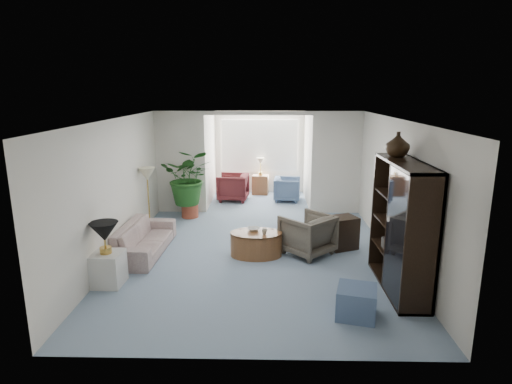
{
  "coord_description": "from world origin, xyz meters",
  "views": [
    {
      "loc": [
        0.18,
        -7.29,
        3.0
      ],
      "look_at": [
        0.0,
        0.6,
        1.1
      ],
      "focal_mm": 30.02,
      "sensor_mm": 36.0,
      "label": 1
    }
  ],
  "objects_px": {
    "sunroom_table": "(260,185)",
    "cabinet_urn": "(398,144)",
    "coffee_cup": "(264,232)",
    "end_table": "(107,269)",
    "coffee_bowl": "(254,229)",
    "sunroom_chair_blue": "(287,189)",
    "entertainment_cabinet": "(402,227)",
    "coffee_table": "(256,244)",
    "side_table_dark": "(342,233)",
    "sunroom_chair_maroon": "(233,187)",
    "table_lamp": "(104,232)",
    "framed_picture": "(400,168)",
    "plant_pot": "(190,211)",
    "ottoman": "(356,302)",
    "wingback_chair": "(307,234)",
    "floor_lamp": "(147,174)"
  },
  "relations": [
    {
      "from": "end_table",
      "to": "coffee_bowl",
      "type": "bearing_deg",
      "value": 31.03
    },
    {
      "from": "sunroom_chair_blue",
      "to": "sunroom_chair_maroon",
      "type": "relative_size",
      "value": 0.87
    },
    {
      "from": "cabinet_urn",
      "to": "sunroom_chair_blue",
      "type": "height_order",
      "value": "cabinet_urn"
    },
    {
      "from": "table_lamp",
      "to": "coffee_cup",
      "type": "relative_size",
      "value": 4.19
    },
    {
      "from": "sunroom_table",
      "to": "cabinet_urn",
      "type": "bearing_deg",
      "value": -68.39
    },
    {
      "from": "end_table",
      "to": "wingback_chair",
      "type": "height_order",
      "value": "wingback_chair"
    },
    {
      "from": "table_lamp",
      "to": "entertainment_cabinet",
      "type": "relative_size",
      "value": 0.22
    },
    {
      "from": "plant_pot",
      "to": "framed_picture",
      "type": "bearing_deg",
      "value": -33.02
    },
    {
      "from": "entertainment_cabinet",
      "to": "cabinet_urn",
      "type": "xyz_separation_m",
      "value": [
        0.0,
        0.5,
        1.18
      ]
    },
    {
      "from": "cabinet_urn",
      "to": "coffee_cup",
      "type": "bearing_deg",
      "value": 162.38
    },
    {
      "from": "entertainment_cabinet",
      "to": "sunroom_chair_blue",
      "type": "relative_size",
      "value": 2.77
    },
    {
      "from": "table_lamp",
      "to": "plant_pot",
      "type": "distance_m",
      "value": 3.81
    },
    {
      "from": "ottoman",
      "to": "plant_pot",
      "type": "relative_size",
      "value": 1.28
    },
    {
      "from": "coffee_bowl",
      "to": "cabinet_urn",
      "type": "relative_size",
      "value": 0.6
    },
    {
      "from": "cabinet_urn",
      "to": "sunroom_chair_maroon",
      "type": "height_order",
      "value": "cabinet_urn"
    },
    {
      "from": "coffee_table",
      "to": "wingback_chair",
      "type": "relative_size",
      "value": 1.14
    },
    {
      "from": "sunroom_table",
      "to": "framed_picture",
      "type": "bearing_deg",
      "value": -64.22
    },
    {
      "from": "table_lamp",
      "to": "sunroom_table",
      "type": "xyz_separation_m",
      "value": [
        2.32,
        6.05,
        -0.59
      ]
    },
    {
      "from": "table_lamp",
      "to": "coffee_bowl",
      "type": "relative_size",
      "value": 1.9
    },
    {
      "from": "framed_picture",
      "to": "side_table_dark",
      "type": "bearing_deg",
      "value": 140.4
    },
    {
      "from": "coffee_cup",
      "to": "sunroom_table",
      "type": "bearing_deg",
      "value": 91.53
    },
    {
      "from": "plant_pot",
      "to": "sunroom_chair_maroon",
      "type": "xyz_separation_m",
      "value": [
        0.91,
        1.62,
        0.21
      ]
    },
    {
      "from": "sunroom_table",
      "to": "end_table",
      "type": "bearing_deg",
      "value": -111.02
    },
    {
      "from": "sunroom_chair_maroon",
      "to": "table_lamp",
      "type": "bearing_deg",
      "value": -10.97
    },
    {
      "from": "wingback_chair",
      "to": "ottoman",
      "type": "xyz_separation_m",
      "value": [
        0.45,
        -2.26,
        -0.17
      ]
    },
    {
      "from": "table_lamp",
      "to": "plant_pot",
      "type": "relative_size",
      "value": 1.1
    },
    {
      "from": "table_lamp",
      "to": "framed_picture",
      "type": "bearing_deg",
      "value": 12.11
    },
    {
      "from": "wingback_chair",
      "to": "side_table_dark",
      "type": "xyz_separation_m",
      "value": [
        0.7,
        0.3,
        -0.06
      ]
    },
    {
      "from": "coffee_cup",
      "to": "end_table",
      "type": "bearing_deg",
      "value": -154.78
    },
    {
      "from": "entertainment_cabinet",
      "to": "sunroom_table",
      "type": "height_order",
      "value": "entertainment_cabinet"
    },
    {
      "from": "sunroom_chair_blue",
      "to": "cabinet_urn",
      "type": "bearing_deg",
      "value": -157.62
    },
    {
      "from": "entertainment_cabinet",
      "to": "cabinet_urn",
      "type": "height_order",
      "value": "cabinet_urn"
    },
    {
      "from": "coffee_bowl",
      "to": "sunroom_chair_blue",
      "type": "distance_m",
      "value": 4.03
    },
    {
      "from": "framed_picture",
      "to": "wingback_chair",
      "type": "relative_size",
      "value": 0.6
    },
    {
      "from": "floor_lamp",
      "to": "sunroom_chair_blue",
      "type": "xyz_separation_m",
      "value": [
        3.11,
        2.64,
        -0.93
      ]
    },
    {
      "from": "end_table",
      "to": "coffee_cup",
      "type": "relative_size",
      "value": 4.99
    },
    {
      "from": "framed_picture",
      "to": "coffee_table",
      "type": "bearing_deg",
      "value": 174.47
    },
    {
      "from": "framed_picture",
      "to": "sunroom_table",
      "type": "relative_size",
      "value": 0.89
    },
    {
      "from": "entertainment_cabinet",
      "to": "sunroom_table",
      "type": "bearing_deg",
      "value": 109.97
    },
    {
      "from": "ottoman",
      "to": "wingback_chair",
      "type": "bearing_deg",
      "value": 101.32
    },
    {
      "from": "wingback_chair",
      "to": "cabinet_urn",
      "type": "distance_m",
      "value": 2.36
    },
    {
      "from": "end_table",
      "to": "coffee_cup",
      "type": "distance_m",
      "value": 2.72
    },
    {
      "from": "side_table_dark",
      "to": "coffee_cup",
      "type": "bearing_deg",
      "value": -160.76
    },
    {
      "from": "coffee_table",
      "to": "side_table_dark",
      "type": "bearing_deg",
      "value": 14.4
    },
    {
      "from": "coffee_bowl",
      "to": "coffee_table",
      "type": "bearing_deg",
      "value": -63.43
    },
    {
      "from": "end_table",
      "to": "sunroom_chair_maroon",
      "type": "distance_m",
      "value": 5.53
    },
    {
      "from": "coffee_cup",
      "to": "table_lamp",
      "type": "bearing_deg",
      "value": -154.78
    },
    {
      "from": "wingback_chair",
      "to": "table_lamp",
      "type": "bearing_deg",
      "value": -20.37
    },
    {
      "from": "wingback_chair",
      "to": "sunroom_chair_blue",
      "type": "bearing_deg",
      "value": -130.72
    },
    {
      "from": "side_table_dark",
      "to": "sunroom_table",
      "type": "distance_m",
      "value": 4.66
    }
  ]
}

